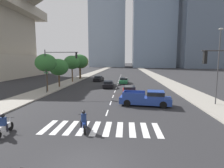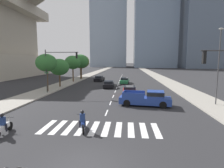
% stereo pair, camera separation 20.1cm
% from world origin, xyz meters
% --- Properties ---
extents(sidewalk_east, '(4.00, 260.00, 0.15)m').
position_xyz_m(sidewalk_east, '(11.43, 30.00, 0.07)').
color(sidewalk_east, gray).
rests_on(sidewalk_east, ground).
extents(sidewalk_west, '(4.00, 260.00, 0.15)m').
position_xyz_m(sidewalk_west, '(-11.43, 30.00, 0.07)').
color(sidewalk_west, gray).
rests_on(sidewalk_west, ground).
extents(crosswalk_near, '(8.55, 2.90, 0.01)m').
position_xyz_m(crosswalk_near, '(-0.00, 4.99, 0.00)').
color(crosswalk_near, silver).
rests_on(crosswalk_near, ground).
extents(lane_divider_center, '(0.14, 50.00, 0.01)m').
position_xyz_m(lane_divider_center, '(0.00, 32.99, 0.00)').
color(lane_divider_center, silver).
rests_on(lane_divider_center, ground).
extents(motorcycle_lead, '(0.70, 2.06, 1.49)m').
position_xyz_m(motorcycle_lead, '(-6.32, 3.36, 0.58)').
color(motorcycle_lead, black).
rests_on(motorcycle_lead, ground).
extents(motorcycle_third, '(0.93, 1.99, 1.49)m').
position_xyz_m(motorcycle_third, '(-1.21, 4.54, 0.58)').
color(motorcycle_third, black).
rests_on(motorcycle_third, ground).
extents(pickup_truck, '(5.77, 2.66, 1.67)m').
position_xyz_m(pickup_truck, '(4.19, 12.09, 0.81)').
color(pickup_truck, navy).
rests_on(pickup_truck, ground).
extents(sedan_green_0, '(2.01, 4.52, 1.22)m').
position_xyz_m(sedan_green_0, '(1.33, 31.78, 0.57)').
color(sedan_green_0, '#1E6038').
rests_on(sedan_green_0, ground).
extents(sedan_red_1, '(1.99, 4.68, 1.28)m').
position_xyz_m(sedan_red_1, '(2.27, 18.01, 0.59)').
color(sedan_red_1, maroon).
rests_on(sedan_red_1, ground).
extents(sedan_black_2, '(2.00, 4.52, 1.26)m').
position_xyz_m(sedan_black_2, '(-1.49, 25.25, 0.59)').
color(sedan_black_2, black).
rests_on(sedan_black_2, ground).
extents(sedan_black_3, '(2.11, 4.44, 1.31)m').
position_xyz_m(sedan_black_3, '(-4.91, 35.48, 0.61)').
color(sedan_black_3, black).
rests_on(sedan_black_3, ground).
extents(traffic_signal_far, '(5.28, 0.28, 6.44)m').
position_xyz_m(traffic_signal_far, '(-8.44, 18.40, 4.58)').
color(traffic_signal_far, '#333335').
rests_on(traffic_signal_far, sidewalk_west).
extents(street_lamp_east, '(0.50, 0.24, 8.23)m').
position_xyz_m(street_lamp_east, '(11.73, 12.78, 4.87)').
color(street_lamp_east, '#3F3F42').
rests_on(street_lamp_east, sidewalk_east).
extents(street_tree_nearest, '(3.24, 3.24, 5.87)m').
position_xyz_m(street_tree_nearest, '(-10.63, 19.41, 4.62)').
color(street_tree_nearest, '#4C3823').
rests_on(street_tree_nearest, sidewalk_west).
extents(street_tree_second, '(3.59, 3.59, 5.16)m').
position_xyz_m(street_tree_second, '(-10.63, 24.64, 3.77)').
color(street_tree_second, '#4C3823').
rests_on(street_tree_second, sidewalk_west).
extents(street_tree_third, '(3.67, 3.67, 6.00)m').
position_xyz_m(street_tree_third, '(-10.63, 32.87, 4.57)').
color(street_tree_third, '#4C3823').
rests_on(street_tree_third, sidewalk_west).
extents(street_tree_fourth, '(4.18, 4.18, 6.51)m').
position_xyz_m(street_tree_fourth, '(-10.63, 39.57, 4.86)').
color(street_tree_fourth, '#4C3823').
rests_on(street_tree_fourth, sidewalk_west).
extents(street_tree_fifth, '(4.38, 4.38, 6.45)m').
position_xyz_m(street_tree_fifth, '(-10.63, 40.47, 4.73)').
color(street_tree_fifth, '#4C3823').
rests_on(street_tree_fifth, sidewalk_west).
extents(office_tower_left_skyline, '(29.13, 27.53, 82.55)m').
position_xyz_m(office_tower_left_skyline, '(-13.81, 149.40, 40.75)').
color(office_tower_left_skyline, '#8C9EB2').
rests_on(office_tower_left_skyline, ground).
extents(office_tower_center_skyline, '(29.71, 24.55, 98.41)m').
position_xyz_m(office_tower_center_skyline, '(21.59, 132.24, 48.68)').
color(office_tower_center_skyline, slate).
rests_on(office_tower_center_skyline, ground).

